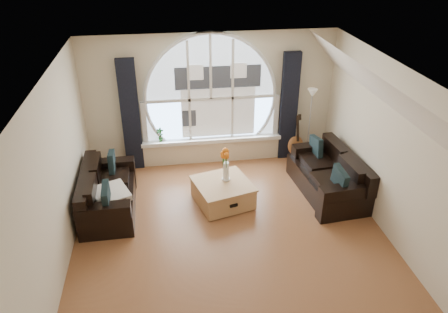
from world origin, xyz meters
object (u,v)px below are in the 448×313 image
coffee_chest (223,192)px  potted_plant (160,135)px  vase_flowers (226,161)px  floor_lamp (309,126)px  sofa_right (328,174)px  guitar (296,136)px  sofa_left (108,190)px

coffee_chest → potted_plant: (-1.06, 1.57, 0.47)m
vase_flowers → floor_lamp: (1.92, 1.23, -0.01)m
floor_lamp → coffee_chest: bearing=-146.3°
sofa_right → potted_plant: bearing=148.2°
guitar → sofa_left: bearing=-168.8°
floor_lamp → potted_plant: size_ratio=5.44×
vase_flowers → coffee_chest: bearing=-125.1°
vase_flowers → floor_lamp: 2.28m
sofa_left → vase_flowers: bearing=-0.5°
sofa_left → potted_plant: potted_plant is taller
floor_lamp → potted_plant: (-3.05, 0.25, -0.10)m
sofa_right → potted_plant: 3.41m
floor_lamp → guitar: (-0.21, 0.14, -0.27)m
sofa_left → guitar: bearing=19.1°
sofa_left → coffee_chest: bearing=-3.4°
coffee_chest → sofa_left: bearing=162.4°
sofa_left → sofa_right: 3.98m
sofa_right → coffee_chest: 1.98m
floor_lamp → guitar: bearing=146.0°
sofa_left → sofa_right: (3.98, -0.02, 0.00)m
coffee_chest → vase_flowers: vase_flowers is taller
potted_plant → coffee_chest: bearing=-56.0°
coffee_chest → floor_lamp: 2.46m
coffee_chest → potted_plant: potted_plant is taller
coffee_chest → potted_plant: 1.96m
sofa_right → potted_plant: size_ratio=6.17×
sofa_left → floor_lamp: floor_lamp is taller
vase_flowers → potted_plant: (-1.13, 1.47, -0.12)m
guitar → potted_plant: size_ratio=3.60×
sofa_right → guitar: guitar is taller
coffee_chest → potted_plant: bearing=108.8°
floor_lamp → sofa_left: bearing=-162.7°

